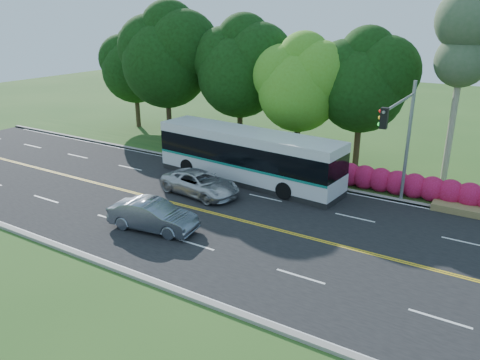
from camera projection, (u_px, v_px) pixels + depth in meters
The scene contains 12 objects.
ground at pixel (242, 221), 24.86m from camera, with size 120.00×120.00×0.00m, color #28511B.
road at pixel (242, 221), 24.86m from camera, with size 60.00×14.00×0.02m, color black.
curb_north at pixel (299, 181), 30.57m from camera, with size 60.00×0.30×0.15m, color gray.
curb_south at pixel (151, 282), 19.10m from camera, with size 60.00×0.30×0.15m, color gray.
grass_verge at pixel (310, 173), 32.06m from camera, with size 60.00×4.00×0.10m, color #28511B.
lane_markings at pixel (240, 220), 24.90m from camera, with size 57.60×13.82×0.00m.
tree_row at pixel (268, 65), 34.86m from camera, with size 44.70×9.10×13.84m.
bougainvillea_hedge at pixel (417, 187), 27.62m from camera, with size 9.50×2.25×1.50m.
traffic_signal at pixel (402, 130), 24.42m from camera, with size 0.42×6.10×7.00m.
transit_bus at pixel (247, 157), 30.15m from camera, with size 13.01×3.86×3.35m.
sedan at pixel (153, 215), 23.60m from camera, with size 1.61×4.62×1.52m, color slate.
suv at pixel (200, 183), 28.22m from camera, with size 2.34×5.07×1.41m, color silver.
Camera 1 is at (11.78, -19.37, 10.43)m, focal length 35.00 mm.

